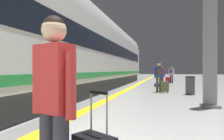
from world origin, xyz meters
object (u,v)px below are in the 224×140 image
object	(u,v)px
passenger_mid	(159,74)
waste_bin	(190,85)
passenger_near	(162,74)
platform_pillar	(210,55)
traveller_foreground	(54,96)
high_speed_train	(42,36)
suitcase_mid	(165,87)
suitcase_far	(168,80)
duffel_bag_near	(157,85)
passenger_far	(171,73)

from	to	relation	value
passenger_mid	waste_bin	size ratio (longest dim) A/B	1.83
passenger_near	platform_pillar	bearing A→B (deg)	-77.45
traveller_foreground	waste_bin	distance (m)	9.36
passenger_near	waste_bin	size ratio (longest dim) A/B	1.71
high_speed_train	suitcase_mid	xyz separation A→B (m)	(4.46, 4.46, -2.17)
high_speed_train	suitcase_mid	bearing A→B (deg)	44.98
suitcase_far	passenger_near	bearing A→B (deg)	-95.94
duffel_bag_near	waste_bin	bearing A→B (deg)	-66.03
high_speed_train	platform_pillar	distance (m)	6.00
duffel_bag_near	traveller_foreground	bearing A→B (deg)	-91.42
passenger_near	duffel_bag_near	world-z (taller)	passenger_near
platform_pillar	waste_bin	world-z (taller)	platform_pillar
platform_pillar	passenger_mid	bearing A→B (deg)	112.69
passenger_near	duffel_bag_near	xyz separation A→B (m)	(-0.32, -0.19, -0.75)
passenger_near	suitcase_far	world-z (taller)	passenger_near
suitcase_mid	high_speed_train	bearing A→B (deg)	-135.02
duffel_bag_near	passenger_far	bearing A→B (deg)	77.26
passenger_far	suitcase_far	xyz separation A→B (m)	(-0.31, -0.15, -0.64)
passenger_near	platform_pillar	size ratio (longest dim) A/B	0.43
suitcase_far	passenger_far	bearing A→B (deg)	25.11
duffel_bag_near	platform_pillar	size ratio (longest dim) A/B	0.12
high_speed_train	passenger_near	bearing A→B (deg)	62.78
platform_pillar	traveller_foreground	bearing A→B (deg)	-112.62
duffel_bag_near	passenger_mid	xyz separation A→B (m)	(0.25, -3.24, 0.83)
duffel_bag_near	suitcase_far	world-z (taller)	suitcase_far
high_speed_train	traveller_foreground	xyz separation A→B (m)	(3.57, -5.12, -1.52)
suitcase_far	waste_bin	world-z (taller)	suitcase_far
passenger_mid	suitcase_far	bearing A→B (deg)	86.12
traveller_foreground	waste_bin	xyz separation A→B (m)	(2.11, 9.10, -0.53)
high_speed_train	passenger_mid	size ratio (longest dim) A/B	21.68
traveller_foreground	platform_pillar	xyz separation A→B (m)	(2.35, 5.65, 0.73)
suitcase_mid	suitcase_far	distance (m)	8.31
passenger_far	suitcase_far	distance (m)	0.73
suitcase_far	waste_bin	distance (m)	8.84
duffel_bag_near	waste_bin	size ratio (longest dim) A/B	0.48
traveller_foreground	waste_bin	world-z (taller)	traveller_foreground
suitcase_far	waste_bin	size ratio (longest dim) A/B	1.04
suitcase_mid	suitcase_far	world-z (taller)	suitcase_far
high_speed_train	suitcase_far	xyz separation A→B (m)	(4.69, 12.76, -2.20)
high_speed_train	passenger_near	size ratio (longest dim) A/B	23.15
traveller_foreground	suitcase_far	bearing A→B (deg)	86.41
passenger_near	duffel_bag_near	bearing A→B (deg)	-149.19
passenger_far	waste_bin	world-z (taller)	passenger_far
high_speed_train	duffel_bag_near	xyz separation A→B (m)	(3.89, 8.00, -2.35)
suitcase_far	platform_pillar	distance (m)	12.38
suitcase_mid	suitcase_far	bearing A→B (deg)	88.43
passenger_near	high_speed_train	bearing A→B (deg)	-117.22
platform_pillar	waste_bin	xyz separation A→B (m)	(-0.24, 3.45, -1.27)
passenger_mid	suitcase_far	world-z (taller)	passenger_mid
duffel_bag_near	platform_pillar	xyz separation A→B (m)	(2.03, -7.48, 1.57)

